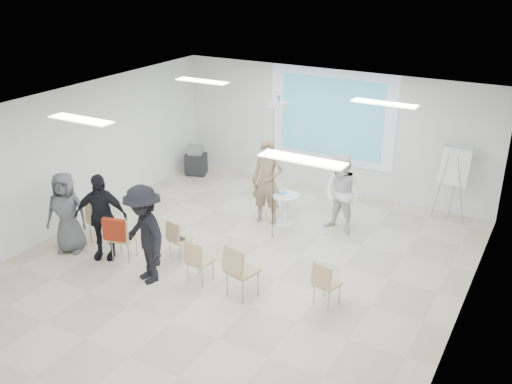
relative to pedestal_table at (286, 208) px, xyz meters
The scene contains 30 objects.
floor 2.15m from the pedestal_table, 90.10° to the right, with size 8.00×9.00×0.10m, color beige.
ceiling 3.38m from the pedestal_table, 90.10° to the right, with size 8.00×9.00×0.10m, color white.
wall_back 2.69m from the pedestal_table, 90.08° to the left, with size 8.00×0.10×3.00m, color silver.
wall_left 4.69m from the pedestal_table, 152.63° to the right, with size 0.10×9.00×3.00m, color silver.
wall_right 4.69m from the pedestal_table, 27.41° to the right, with size 0.10×9.00×3.00m, color silver.
projection_halo 2.79m from the pedestal_table, 90.08° to the left, with size 3.20×0.01×2.30m, color silver.
projection_image 2.78m from the pedestal_table, 90.09° to the left, with size 2.60×0.01×1.90m, color teal.
pedestal_table is the anchor object (origin of this frame).
player_left 0.79m from the pedestal_table, behind, with size 0.77×0.52×2.11m, color #907358.
player_right 1.31m from the pedestal_table, 13.89° to the left, with size 0.91×0.73×1.90m, color white.
controller_left 1.04m from the pedestal_table, 139.63° to the left, with size 0.04×0.12×0.04m, color white.
controller_right 1.42m from the pedestal_table, 28.69° to the left, with size 0.04×0.11×0.04m, color silver.
chair_far_left 3.90m from the pedestal_table, 138.91° to the right, with size 0.56×0.58×0.93m.
chair_left_mid 3.57m from the pedestal_table, 124.52° to the right, with size 0.52×0.54×0.89m.
chair_left_inner 2.62m from the pedestal_table, 115.87° to the right, with size 0.45×0.47×0.79m.
chair_center 2.93m from the pedestal_table, 95.61° to the right, with size 0.41×0.44×0.84m.
chair_right_inner 3.02m from the pedestal_table, 78.55° to the right, with size 0.57×0.60×0.99m.
chair_right_far 3.16m from the pedestal_table, 51.52° to the right, with size 0.47×0.49×0.81m.
red_jacket 3.71m from the pedestal_table, 123.49° to the right, with size 0.45×0.10×0.43m, color #9E2A13.
laptop 2.53m from the pedestal_table, 116.43° to the right, with size 0.29×0.21×0.02m, color black.
audience_left 3.90m from the pedestal_table, 129.23° to the right, with size 1.15×0.69×1.97m, color black.
audience_mid 3.52m from the pedestal_table, 109.40° to the right, with size 1.35×0.74×2.09m, color black.
audience_outer 4.51m from the pedestal_table, 135.87° to the right, with size 0.90×0.59×1.84m, color #545458.
flipchart_easel 3.74m from the pedestal_table, 33.58° to the left, with size 0.74×0.57×1.72m.
av_cart 3.82m from the pedestal_table, 155.35° to the left, with size 0.66×0.59×0.81m.
ceiling_projector 2.37m from the pedestal_table, 81.05° to the right, with size 0.30×0.25×3.00m.
fluor_panel_nw 3.26m from the pedestal_table, behind, with size 1.20×0.30×0.02m, color white.
fluor_panel_ne 3.25m from the pedestal_table, ahead, with size 1.20×0.30×0.02m, color white.
fluor_panel_sw 4.85m from the pedestal_table, 119.11° to the right, with size 1.20×0.30×0.02m, color white.
fluor_panel_se 4.85m from the pedestal_table, 60.98° to the right, with size 1.20×0.30×0.02m, color white.
Camera 1 is at (4.95, -7.99, 5.49)m, focal length 40.00 mm.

